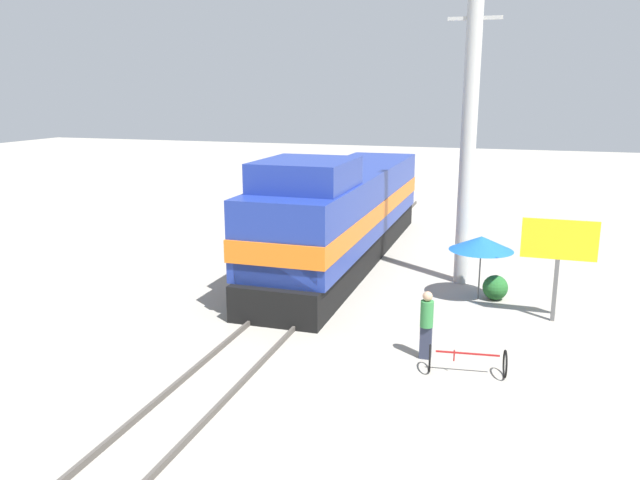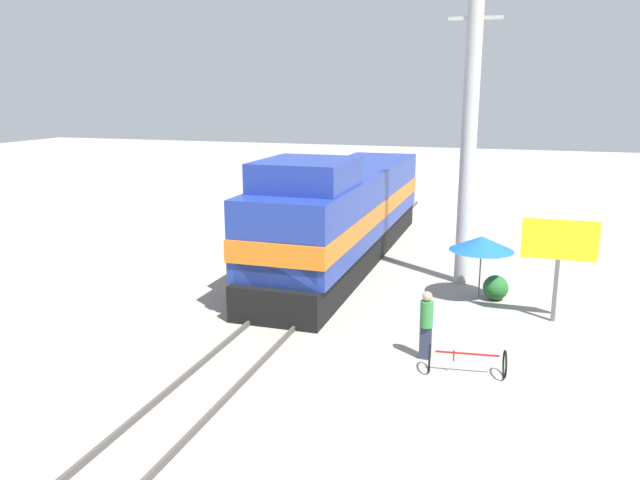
{
  "view_description": "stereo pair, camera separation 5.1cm",
  "coord_description": "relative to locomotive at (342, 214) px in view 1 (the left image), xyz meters",
  "views": [
    {
      "loc": [
        6.64,
        -18.6,
        6.85
      ],
      "look_at": [
        1.2,
        -1.52,
        2.55
      ],
      "focal_mm": 35.0,
      "sensor_mm": 36.0,
      "label": 1
    },
    {
      "loc": [
        6.69,
        -18.59,
        6.85
      ],
      "look_at": [
        1.2,
        -1.52,
        2.55
      ],
      "focal_mm": 35.0,
      "sensor_mm": 36.0,
      "label": 2
    }
  ],
  "objects": [
    {
      "name": "ground_plane",
      "position": [
        0.0,
        -5.16,
        -2.01
      ],
      "size": [
        120.0,
        120.0,
        0.0
      ],
      "primitive_type": "plane",
      "color": "gray"
    },
    {
      "name": "rail_near",
      "position": [
        -0.72,
        -5.16,
        -1.94
      ],
      "size": [
        0.08,
        39.5,
        0.15
      ],
      "primitive_type": "cube",
      "color": "#4C4742",
      "rests_on": "ground_plane"
    },
    {
      "name": "rail_far",
      "position": [
        0.72,
        -5.16,
        -1.94
      ],
      "size": [
        0.08,
        39.5,
        0.15
      ],
      "primitive_type": "cube",
      "color": "#4C4742",
      "rests_on": "ground_plane"
    },
    {
      "name": "locomotive",
      "position": [
        0.0,
        0.0,
        0.0
      ],
      "size": [
        3.17,
        16.27,
        4.65
      ],
      "color": "black",
      "rests_on": "ground_plane"
    },
    {
      "name": "utility_pole",
      "position": [
        4.92,
        -1.26,
        3.26
      ],
      "size": [
        1.8,
        0.55,
        10.47
      ],
      "color": "#B2B2AD",
      "rests_on": "ground_plane"
    },
    {
      "name": "vendor_umbrella",
      "position": [
        5.66,
        -3.07,
        -0.08
      ],
      "size": [
        2.12,
        2.12,
        2.18
      ],
      "color": "#4C4C4C",
      "rests_on": "ground_plane"
    },
    {
      "name": "billboard_sign",
      "position": [
        7.96,
        -4.47,
        0.35
      ],
      "size": [
        2.17,
        0.12,
        3.15
      ],
      "color": "#595959",
      "rests_on": "ground_plane"
    },
    {
      "name": "shrub_cluster",
      "position": [
        6.19,
        -2.95,
        -1.59
      ],
      "size": [
        0.84,
        0.84,
        0.84
      ],
      "primitive_type": "sphere",
      "color": "#236028",
      "rests_on": "ground_plane"
    },
    {
      "name": "person_bystander",
      "position": [
        4.66,
        -8.42,
        -1.0
      ],
      "size": [
        0.34,
        0.34,
        1.84
      ],
      "color": "#2D3347",
      "rests_on": "ground_plane"
    },
    {
      "name": "bicycle",
      "position": [
        5.77,
        -9.06,
        -1.65
      ],
      "size": [
        1.93,
        0.91,
        0.69
      ],
      "rotation": [
        0.0,
        0.0,
        -1.45
      ],
      "color": "black",
      "rests_on": "ground_plane"
    }
  ]
}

